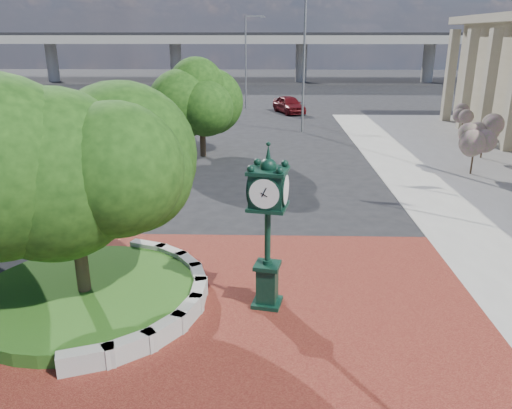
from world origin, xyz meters
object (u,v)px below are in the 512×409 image
object	(u,v)px
parked_car	(289,104)
street_lamp_far	(248,55)
post_clock	(268,221)
street_lamp_near	(307,55)

from	to	relation	value
parked_car	street_lamp_far	world-z (taller)	street_lamp_far
post_clock	street_lamp_near	bearing A→B (deg)	84.03
parked_car	post_clock	bearing A→B (deg)	-113.17
post_clock	street_lamp_near	size ratio (longest dim) A/B	0.46
street_lamp_near	street_lamp_far	bearing A→B (deg)	110.87
post_clock	street_lamp_far	xyz separation A→B (m)	(-2.24, 39.33, 2.74)
parked_car	street_lamp_far	size ratio (longest dim) A/B	0.54
post_clock	parked_car	size ratio (longest dim) A/B	0.95
parked_car	street_lamp_near	distance (m)	11.18
street_lamp_far	street_lamp_near	bearing A→B (deg)	-69.13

